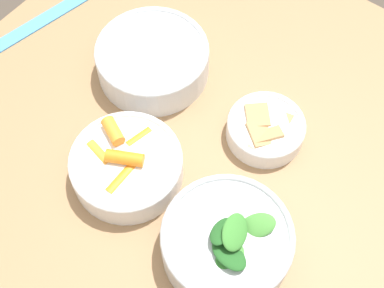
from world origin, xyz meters
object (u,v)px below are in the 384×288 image
object	(u,v)px
bowl_carrots	(126,165)
bowl_greens	(227,242)
bowl_cookies	(265,129)
ruler	(32,27)
bowl_beans_hotdog	(153,61)

from	to	relation	value
bowl_carrots	bowl_greens	xyz separation A→B (m)	(-0.01, -0.19, 0.01)
bowl_greens	bowl_cookies	distance (m)	0.21
bowl_carrots	ruler	size ratio (longest dim) A/B	0.51
bowl_carrots	ruler	distance (m)	0.36
ruler	bowl_greens	bearing A→B (deg)	-104.00
bowl_beans_hotdog	bowl_greens	bearing A→B (deg)	-123.27
bowl_carrots	bowl_greens	distance (m)	0.19
bowl_carrots	ruler	world-z (taller)	bowl_carrots
bowl_carrots	ruler	bearing A→B (deg)	69.93
bowl_cookies	ruler	bearing A→B (deg)	97.66
bowl_beans_hotdog	bowl_cookies	xyz separation A→B (m)	(0.01, -0.23, -0.01)
ruler	bowl_beans_hotdog	bearing A→B (deg)	-77.04
bowl_beans_hotdog	ruler	distance (m)	0.25
bowl_greens	bowl_cookies	bearing A→B (deg)	17.58
bowl_greens	bowl_beans_hotdog	bearing A→B (deg)	56.73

